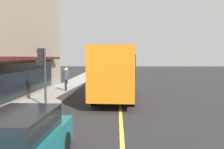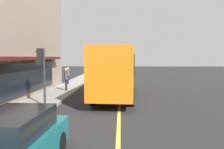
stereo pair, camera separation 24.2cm
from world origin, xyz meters
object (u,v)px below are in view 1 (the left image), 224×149
at_px(traffic_light, 42,63).
at_px(car_teal, 16,146).
at_px(pedestrian_mid_block, 67,74).
at_px(pedestrian_near_storefront, 66,77).
at_px(bus, 117,69).

xyz_separation_m(traffic_light, car_teal, (-7.45, -1.72, -1.79)).
height_order(traffic_light, pedestrian_mid_block, traffic_light).
relative_size(pedestrian_mid_block, pedestrian_near_storefront, 0.92).
relative_size(traffic_light, pedestrian_mid_block, 1.90).
bearing_deg(traffic_light, pedestrian_near_storefront, 0.53).
height_order(traffic_light, pedestrian_near_storefront, traffic_light).
distance_m(traffic_light, pedestrian_near_storefront, 6.26).
height_order(pedestrian_mid_block, pedestrian_near_storefront, pedestrian_near_storefront).
distance_m(pedestrian_mid_block, pedestrian_near_storefront, 5.06).
xyz_separation_m(pedestrian_mid_block, pedestrian_near_storefront, (-4.96, -0.96, 0.10)).
relative_size(traffic_light, pedestrian_near_storefront, 1.74).
xyz_separation_m(bus, car_teal, (-11.90, 2.38, -1.24)).
bearing_deg(traffic_light, car_teal, -166.98).
distance_m(traffic_light, car_teal, 7.85).
bearing_deg(pedestrian_mid_block, car_teal, -171.58).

